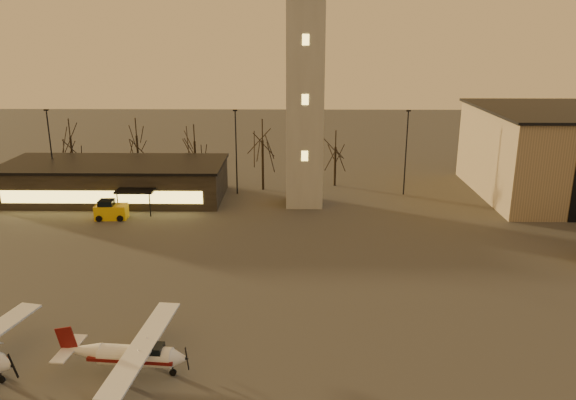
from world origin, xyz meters
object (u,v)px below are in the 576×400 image
at_px(service_cart, 111,212).
at_px(cessna_front, 138,359).
at_px(terminal, 115,180).
at_px(control_tower, 305,56).

bearing_deg(service_cart, cessna_front, -72.22).
distance_m(terminal, cessna_front, 37.14).
height_order(terminal, cessna_front, terminal).
bearing_deg(terminal, control_tower, -5.15).
bearing_deg(control_tower, cessna_front, -106.62).
bearing_deg(service_cart, terminal, 100.26).
height_order(cessna_front, service_cart, cessna_front).
bearing_deg(terminal, service_cart, -76.92).
relative_size(control_tower, service_cart, 9.88).
height_order(control_tower, terminal, control_tower).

